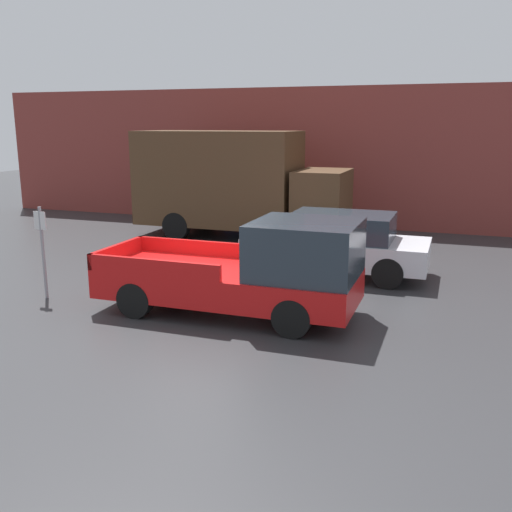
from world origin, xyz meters
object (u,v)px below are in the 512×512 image
newspaper_box (232,208)px  pickup_truck (253,271)px  car (338,243)px  delivery_truck (233,182)px  parking_sign (43,247)px

newspaper_box → pickup_truck: bearing=-66.0°
pickup_truck → car: pickup_truck is taller
delivery_truck → newspaper_box: delivery_truck is taller
pickup_truck → delivery_truck: 8.39m
pickup_truck → parking_sign: bearing=-174.8°
delivery_truck → newspaper_box: size_ratio=6.72×
pickup_truck → newspaper_box: 11.41m
newspaper_box → car: bearing=-49.9°
car → newspaper_box: bearing=130.1°
parking_sign → delivery_truck: bearing=80.7°
car → parking_sign: (-5.72, -4.21, 0.35)m
delivery_truck → parking_sign: (-1.32, -8.02, -0.72)m
delivery_truck → parking_sign: bearing=-99.3°
car → newspaper_box: car is taller
pickup_truck → newspaper_box: size_ratio=4.98×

